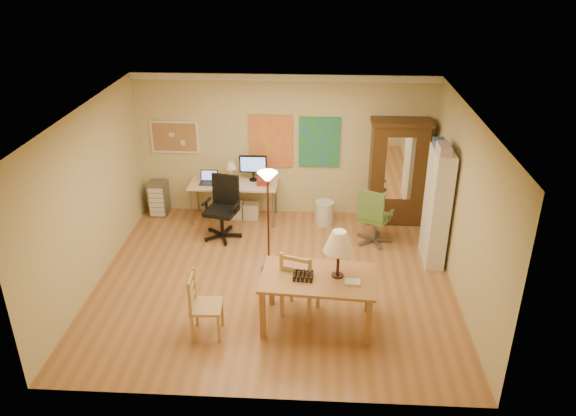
# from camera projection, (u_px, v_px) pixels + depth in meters

# --- Properties ---
(floor) EXTENTS (5.50, 5.50, 0.00)m
(floor) POSITION_uv_depth(u_px,v_px,m) (275.00, 281.00, 8.78)
(floor) COLOR #996336
(floor) RESTS_ON ground
(crown_molding) EXTENTS (5.50, 0.08, 0.12)m
(crown_molding) POSITION_uv_depth(u_px,v_px,m) (284.00, 77.00, 9.86)
(crown_molding) COLOR white
(crown_molding) RESTS_ON floor
(corkboard) EXTENTS (0.90, 0.04, 0.62)m
(corkboard) POSITION_uv_depth(u_px,v_px,m) (175.00, 137.00, 10.46)
(corkboard) COLOR #9B7149
(corkboard) RESTS_ON floor
(art_panel_left) EXTENTS (0.80, 0.04, 1.00)m
(art_panel_left) POSITION_uv_depth(u_px,v_px,m) (271.00, 141.00, 10.39)
(art_panel_left) COLOR gold
(art_panel_left) RESTS_ON floor
(art_panel_right) EXTENTS (0.75, 0.04, 0.95)m
(art_panel_right) POSITION_uv_depth(u_px,v_px,m) (319.00, 142.00, 10.35)
(art_panel_right) COLOR teal
(art_panel_right) RESTS_ON floor
(dining_table) EXTENTS (1.59, 1.02, 1.44)m
(dining_table) POSITION_uv_depth(u_px,v_px,m) (325.00, 267.00, 7.42)
(dining_table) COLOR olive
(dining_table) RESTS_ON floor
(ladder_chair_back) EXTENTS (0.59, 0.58, 1.02)m
(ladder_chair_back) POSITION_uv_depth(u_px,v_px,m) (299.00, 284.00, 7.83)
(ladder_chair_back) COLOR #A9744D
(ladder_chair_back) RESTS_ON floor
(ladder_chair_left) EXTENTS (0.43, 0.45, 0.92)m
(ladder_chair_left) POSITION_uv_depth(u_px,v_px,m) (204.00, 307.00, 7.43)
(ladder_chair_left) COLOR #A9744D
(ladder_chair_left) RESTS_ON floor
(torchiere_lamp) EXTENTS (0.31, 0.31, 1.70)m
(torchiere_lamp) POSITION_uv_depth(u_px,v_px,m) (268.00, 193.00, 8.48)
(torchiere_lamp) COLOR #45221B
(torchiere_lamp) RESTS_ON floor
(computer_desk) EXTENTS (1.63, 0.71, 1.23)m
(computer_desk) POSITION_uv_depth(u_px,v_px,m) (236.00, 196.00, 10.57)
(computer_desk) COLOR beige
(computer_desk) RESTS_ON floor
(office_chair_black) EXTENTS (0.69, 0.69, 1.13)m
(office_chair_black) POSITION_uv_depth(u_px,v_px,m) (223.00, 221.00, 9.97)
(office_chair_black) COLOR black
(office_chair_black) RESTS_ON floor
(office_chair_green) EXTENTS (0.64, 0.65, 1.05)m
(office_chair_green) POSITION_uv_depth(u_px,v_px,m) (373.00, 228.00, 9.77)
(office_chair_green) COLOR slate
(office_chair_green) RESTS_ON floor
(drawer_cart) EXTENTS (0.33, 0.39, 0.65)m
(drawer_cart) POSITION_uv_depth(u_px,v_px,m) (159.00, 198.00, 10.81)
(drawer_cart) COLOR slate
(drawer_cart) RESTS_ON floor
(armoire) EXTENTS (1.07, 0.51, 1.96)m
(armoire) POSITION_uv_depth(u_px,v_px,m) (397.00, 178.00, 10.32)
(armoire) COLOR #39210F
(armoire) RESTS_ON floor
(bookshelf) EXTENTS (0.29, 0.77, 1.93)m
(bookshelf) POSITION_uv_depth(u_px,v_px,m) (437.00, 207.00, 8.97)
(bookshelf) COLOR white
(bookshelf) RESTS_ON floor
(wastebin) EXTENTS (0.35, 0.35, 0.44)m
(wastebin) POSITION_uv_depth(u_px,v_px,m) (324.00, 213.00, 10.47)
(wastebin) COLOR silver
(wastebin) RESTS_ON floor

